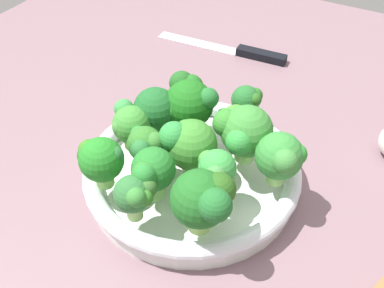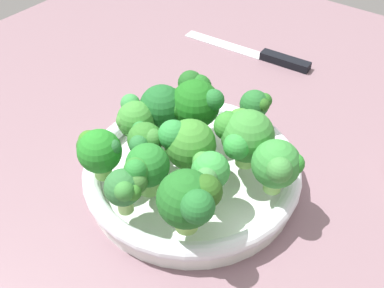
{
  "view_description": "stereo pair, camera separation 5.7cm",
  "coord_description": "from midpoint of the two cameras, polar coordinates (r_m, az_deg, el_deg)",
  "views": [
    {
      "loc": [
        18.56,
        -38.53,
        45.26
      ],
      "look_at": [
        -2.33,
        -1.2,
        7.09
      ],
      "focal_mm": 42.14,
      "sensor_mm": 36.0,
      "label": 1
    },
    {
      "loc": [
        23.35,
        -35.41,
        45.26
      ],
      "look_at": [
        -2.33,
        -1.2,
        7.09
      ],
      "focal_mm": 42.14,
      "sensor_mm": 36.0,
      "label": 2
    }
  ],
  "objects": [
    {
      "name": "knife",
      "position": [
        0.89,
        3.97,
        11.65
      ],
      "size": [
        26.7,
        4.12,
        1.5
      ],
      "color": "silver",
      "rests_on": "ground_plane"
    },
    {
      "name": "broccoli_floret_9",
      "position": [
        0.48,
        -1.91,
        -7.19
      ],
      "size": [
        7.51,
        6.57,
        8.12
      ],
      "color": "#A1D568",
      "rests_on": "bowl"
    },
    {
      "name": "bowl",
      "position": [
        0.61,
        -2.7,
        -3.65
      ],
      "size": [
        29.02,
        29.02,
        4.09
      ],
      "color": "white",
      "rests_on": "ground_plane"
    },
    {
      "name": "broccoli_floret_3",
      "position": [
        0.56,
        -8.81,
        -0.2
      ],
      "size": [
        5.32,
        5.24,
        6.17
      ],
      "color": "#A1D361",
      "rests_on": "bowl"
    },
    {
      "name": "broccoli_floret_5",
      "position": [
        0.61,
        2.91,
        2.81
      ],
      "size": [
        4.9,
        4.22,
        5.43
      ],
      "color": "#7FC159",
      "rests_on": "bowl"
    },
    {
      "name": "broccoli_floret_4",
      "position": [
        0.56,
        -3.57,
        0.03
      ],
      "size": [
        7.32,
        6.49,
        7.19
      ],
      "color": "#95CE5F",
      "rests_on": "bowl"
    },
    {
      "name": "ground_plane",
      "position": [
        0.63,
        -0.21,
        -5.84
      ],
      "size": [
        130.0,
        130.0,
        2.5
      ],
      "primitive_type": "cube",
      "color": "#785C65"
    },
    {
      "name": "broccoli_floret_12",
      "position": [
        0.6,
        -10.55,
        2.36
      ],
      "size": [
        5.73,
        5.14,
        6.25
      ],
      "color": "#89BF53",
      "rests_on": "bowl"
    },
    {
      "name": "broccoli_floret_7",
      "position": [
        0.55,
        -14.49,
        -2.01
      ],
      "size": [
        5.78,
        5.49,
        6.89
      ],
      "color": "#85CF5B",
      "rests_on": "bowl"
    },
    {
      "name": "broccoli_floret_6",
      "position": [
        0.51,
        -10.42,
        -6.5
      ],
      "size": [
        4.85,
        4.58,
        5.98
      ],
      "color": "#98C76B",
      "rests_on": "bowl"
    },
    {
      "name": "broccoli_floret_8",
      "position": [
        0.54,
        8.24,
        -1.8
      ],
      "size": [
        6.04,
        6.27,
        7.26
      ],
      "color": "#8FCC66",
      "rests_on": "bowl"
    },
    {
      "name": "broccoli_floret_11",
      "position": [
        0.57,
        3.7,
        1.43
      ],
      "size": [
        7.76,
        7.45,
        7.98
      ],
      "color": "#9CD76C",
      "rests_on": "bowl"
    },
    {
      "name": "broccoli_floret_2",
      "position": [
        0.61,
        -3.0,
        5.43
      ],
      "size": [
        7.93,
        7.06,
        8.03
      ],
      "color": "#89CC5B",
      "rests_on": "bowl"
    },
    {
      "name": "broccoli_floret_0",
      "position": [
        0.52,
        -0.06,
        -3.51
      ],
      "size": [
        4.76,
        5.25,
        6.44
      ],
      "color": "#7AB94C",
      "rests_on": "bowl"
    },
    {
      "name": "broccoli_floret_10",
      "position": [
        0.61,
        -7.09,
        4.27
      ],
      "size": [
        6.67,
        6.36,
        7.2
      ],
      "color": "#81B450",
      "rests_on": "bowl"
    },
    {
      "name": "broccoli_floret_1",
      "position": [
        0.64,
        4.34,
        5.32
      ],
      "size": [
        4.59,
        4.18,
        5.62
      ],
      "color": "#76BB5F",
      "rests_on": "bowl"
    },
    {
      "name": "broccoli_floret_13",
      "position": [
        0.52,
        -8.27,
        -3.66
      ],
      "size": [
        5.29,
        6.16,
        6.82
      ],
      "color": "#83C55F",
      "rests_on": "bowl"
    }
  ]
}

